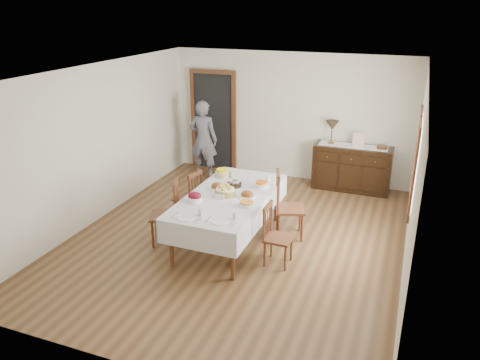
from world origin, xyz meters
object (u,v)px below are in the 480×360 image
(dining_table, at_px, (229,200))
(chair_right_far, at_px, (287,205))
(sideboard, at_px, (352,168))
(chair_left_far, at_px, (190,196))
(person, at_px, (203,137))
(chair_right_near, at_px, (275,234))
(table_lamp, at_px, (332,126))
(chair_left_near, at_px, (168,212))

(dining_table, distance_m, chair_right_far, 0.93)
(chair_right_far, distance_m, sideboard, 2.48)
(chair_left_far, distance_m, person, 2.22)
(chair_right_near, relative_size, chair_right_far, 0.83)
(dining_table, bearing_deg, person, 122.97)
(dining_table, height_order, sideboard, sideboard)
(chair_left_far, distance_m, chair_right_far, 1.66)
(table_lamp, bearing_deg, chair_right_near, -92.55)
(chair_left_near, xyz_separation_m, person, (-0.72, 2.84, 0.36))
(chair_right_far, bearing_deg, dining_table, 103.26)
(person, height_order, table_lamp, person)
(chair_left_far, bearing_deg, chair_left_near, 11.43)
(person, bearing_deg, chair_left_far, 105.91)
(chair_left_near, xyz_separation_m, chair_right_near, (1.72, -0.01, -0.06))
(dining_table, height_order, person, person)
(chair_left_near, distance_m, chair_right_near, 1.72)
(chair_left_far, relative_size, sideboard, 0.62)
(dining_table, relative_size, person, 1.32)
(chair_right_near, bearing_deg, chair_right_far, 6.25)
(chair_right_near, relative_size, sideboard, 0.60)
(chair_left_near, distance_m, chair_left_far, 0.77)
(dining_table, distance_m, table_lamp, 3.12)
(chair_right_near, bearing_deg, person, 41.80)
(dining_table, bearing_deg, chair_left_far, 155.03)
(chair_left_near, relative_size, chair_right_far, 0.95)
(dining_table, xyz_separation_m, chair_right_near, (0.85, -0.36, -0.24))
(chair_left_far, bearing_deg, person, -151.21)
(sideboard, relative_size, person, 0.85)
(table_lamp, bearing_deg, sideboard, -3.19)
(person, relative_size, table_lamp, 3.82)
(chair_left_far, bearing_deg, dining_table, 74.59)
(chair_left_near, height_order, person, person)
(person, distance_m, table_lamp, 2.64)
(chair_left_far, height_order, person, person)
(chair_left_far, distance_m, table_lamp, 3.21)
(chair_right_near, distance_m, table_lamp, 3.36)
(chair_left_near, distance_m, table_lamp, 3.82)
(dining_table, bearing_deg, sideboard, 63.85)
(chair_right_far, relative_size, person, 0.61)
(dining_table, xyz_separation_m, sideboard, (1.45, 2.88, -0.25))
(chair_left_near, relative_size, table_lamp, 2.22)
(chair_left_near, height_order, chair_left_far, chair_left_near)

